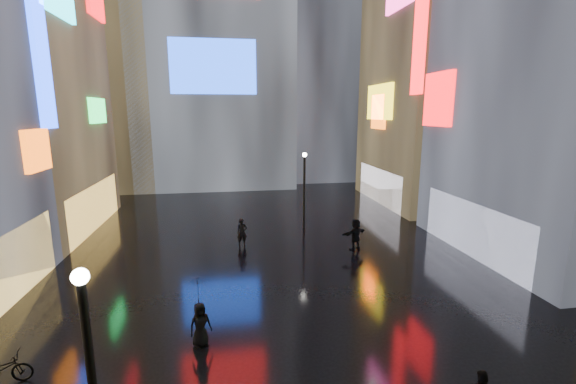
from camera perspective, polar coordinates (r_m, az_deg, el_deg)
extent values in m
plane|color=black|center=(22.78, -3.29, -8.32)|extent=(140.00, 140.00, 0.00)
cube|color=#F3580C|center=(21.51, -33.19, 5.20)|extent=(0.25, 2.24, 1.94)
cube|color=#1339F3|center=(23.21, -32.90, 17.86)|extent=(0.25, 1.40, 8.00)
cube|color=#FFC659|center=(29.39, -26.74, -1.94)|extent=(0.20, 10.00, 3.00)
cube|color=#18DB4B|center=(30.38, -26.39, 10.74)|extent=(0.25, 3.00, 1.71)
cube|color=#18CBE7|center=(26.08, -31.16, 23.00)|extent=(0.25, 4.84, 1.37)
cube|color=red|center=(33.05, -26.64, 23.69)|extent=(0.25, 3.32, 1.94)
cube|color=white|center=(23.46, 25.72, -5.05)|extent=(0.20, 9.00, 3.00)
cube|color=red|center=(25.94, 21.38, 12.66)|extent=(0.25, 2.99, 3.26)
cube|color=red|center=(29.12, 19.14, 23.40)|extent=(0.25, 1.40, 10.00)
cube|color=black|center=(36.72, 22.00, 20.63)|extent=(10.00, 12.00, 28.00)
cube|color=white|center=(34.57, 13.45, 0.89)|extent=(0.20, 9.00, 3.00)
cube|color=yellow|center=(34.21, 13.42, 12.84)|extent=(0.25, 4.92, 2.91)
cube|color=#F3580C|center=(34.30, 13.28, 11.48)|extent=(0.25, 2.63, 2.87)
cube|color=#194CFF|center=(38.43, -11.01, 17.78)|extent=(8.00, 0.20, 5.00)
cube|color=black|center=(49.46, 4.23, 22.39)|extent=(12.00, 12.00, 34.00)
cube|color=black|center=(45.18, -25.64, 17.22)|extent=(10.00, 10.00, 26.00)
sphere|color=white|center=(7.57, -28.44, -10.98)|extent=(0.30, 0.30, 0.30)
cylinder|color=black|center=(25.97, 2.42, -0.07)|extent=(0.16, 0.16, 5.00)
sphere|color=white|center=(25.57, 2.47, 5.53)|extent=(0.30, 0.30, 0.30)
imported|color=black|center=(14.05, -12.86, -18.59)|extent=(0.89, 0.76, 1.54)
imported|color=black|center=(22.60, 9.97, -6.20)|extent=(1.76, 1.20, 1.82)
imported|color=black|center=(23.03, -6.83, -5.98)|extent=(0.65, 0.47, 1.66)
imported|color=black|center=(13.48, -13.11, -14.06)|extent=(1.42, 1.43, 0.92)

